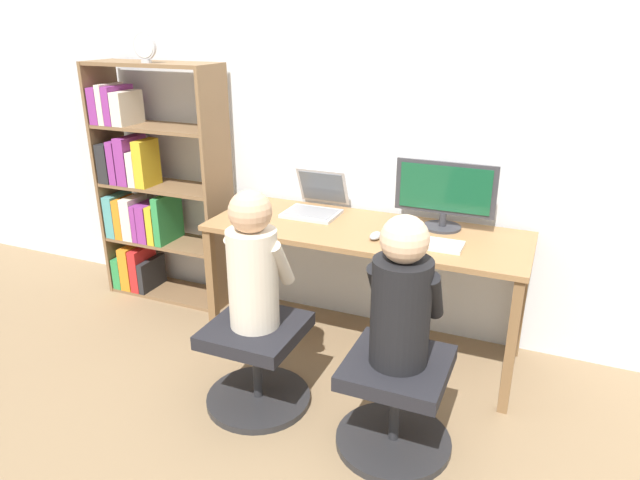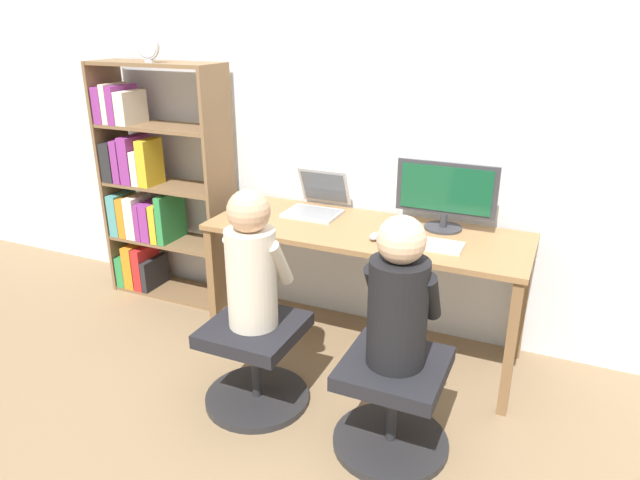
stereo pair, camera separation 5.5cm
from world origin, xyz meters
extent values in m
plane|color=#846B4C|center=(0.00, 0.00, 0.00)|extent=(14.00, 14.00, 0.00)
cube|color=silver|center=(0.00, 0.73, 1.30)|extent=(10.00, 0.05, 2.60)
cube|color=olive|center=(0.00, 0.33, 0.76)|extent=(1.81, 0.66, 0.03)
cube|color=brown|center=(-0.87, 0.04, 0.37)|extent=(0.05, 0.05, 0.75)
cube|color=brown|center=(0.87, 0.04, 0.37)|extent=(0.05, 0.05, 0.75)
cube|color=brown|center=(-0.87, 0.62, 0.37)|extent=(0.05, 0.05, 0.75)
cube|color=brown|center=(0.87, 0.62, 0.37)|extent=(0.05, 0.05, 0.75)
cylinder|color=#333338|center=(0.40, 0.51, 0.78)|extent=(0.21, 0.21, 0.01)
cylinder|color=#333338|center=(0.40, 0.51, 0.83)|extent=(0.04, 0.04, 0.07)
cube|color=#333338|center=(0.40, 0.51, 1.01)|extent=(0.56, 0.02, 0.30)
cube|color=#144C2D|center=(0.40, 0.50, 1.01)|extent=(0.50, 0.01, 0.25)
cube|color=#B7B7BC|center=(-0.38, 0.43, 0.79)|extent=(0.32, 0.25, 0.02)
cube|color=gray|center=(-0.38, 0.43, 0.80)|extent=(0.28, 0.20, 0.00)
cube|color=#B7B7BC|center=(-0.38, 0.60, 0.91)|extent=(0.32, 0.11, 0.23)
cube|color=slate|center=(-0.38, 0.60, 0.91)|extent=(0.28, 0.09, 0.20)
cube|color=silver|center=(0.37, 0.22, 0.79)|extent=(0.39, 0.16, 0.02)
cube|color=#BAB8AD|center=(0.37, 0.22, 0.80)|extent=(0.36, 0.13, 0.00)
ellipsoid|color=#99999E|center=(0.10, 0.20, 0.79)|extent=(0.06, 0.11, 0.03)
cylinder|color=#262628|center=(0.42, -0.42, 0.02)|extent=(0.55, 0.55, 0.04)
cylinder|color=#262628|center=(0.42, -0.42, 0.21)|extent=(0.05, 0.05, 0.36)
cube|color=black|center=(0.42, -0.42, 0.43)|extent=(0.45, 0.47, 0.07)
cylinder|color=#262628|center=(-0.33, -0.38, 0.02)|extent=(0.55, 0.55, 0.04)
cylinder|color=#262628|center=(-0.33, -0.38, 0.21)|extent=(0.05, 0.05, 0.36)
cube|color=black|center=(-0.33, -0.38, 0.43)|extent=(0.45, 0.47, 0.07)
cylinder|color=black|center=(0.42, -0.42, 0.71)|extent=(0.26, 0.26, 0.49)
sphere|color=beige|center=(0.42, -0.42, 1.04)|extent=(0.21, 0.21, 0.21)
cylinder|color=black|center=(0.29, -0.35, 0.78)|extent=(0.07, 0.20, 0.27)
cylinder|color=black|center=(0.54, -0.35, 0.78)|extent=(0.07, 0.20, 0.27)
cylinder|color=beige|center=(-0.33, -0.38, 0.71)|extent=(0.25, 0.25, 0.50)
sphere|color=tan|center=(-0.33, -0.38, 1.05)|extent=(0.21, 0.21, 0.21)
cylinder|color=beige|center=(-0.45, -0.31, 0.78)|extent=(0.07, 0.20, 0.27)
cylinder|color=beige|center=(-0.21, -0.31, 0.78)|extent=(0.07, 0.20, 0.27)
cube|color=brown|center=(-1.97, 0.49, 0.82)|extent=(0.02, 0.33, 1.63)
cube|color=brown|center=(-1.07, 0.49, 0.82)|extent=(0.02, 0.33, 1.63)
cube|color=brown|center=(-1.52, 0.49, 0.01)|extent=(0.87, 0.31, 0.02)
cube|color=brown|center=(-1.52, 0.49, 0.41)|extent=(0.87, 0.31, 0.02)
cube|color=brown|center=(-1.52, 0.49, 0.82)|extent=(0.87, 0.31, 0.02)
cube|color=brown|center=(-1.52, 0.49, 1.22)|extent=(0.87, 0.31, 0.02)
cube|color=brown|center=(-1.52, 0.49, 1.62)|extent=(0.87, 0.31, 0.02)
cube|color=#2D8C47|center=(-1.91, 0.44, 0.14)|extent=(0.07, 0.22, 0.23)
cube|color=orange|center=(-1.83, 0.45, 0.18)|extent=(0.08, 0.23, 0.32)
cube|color=red|center=(-1.75, 0.45, 0.18)|extent=(0.07, 0.23, 0.31)
cube|color=#262628|center=(-1.69, 0.47, 0.14)|extent=(0.04, 0.27, 0.23)
cube|color=teal|center=(-1.91, 0.45, 0.58)|extent=(0.08, 0.23, 0.30)
cube|color=orange|center=(-1.83, 0.44, 0.57)|extent=(0.06, 0.22, 0.28)
cube|color=silver|center=(-1.75, 0.44, 0.58)|extent=(0.08, 0.21, 0.30)
cube|color=#8C338C|center=(-1.69, 0.44, 0.56)|extent=(0.04, 0.21, 0.26)
cube|color=#8C338C|center=(-1.63, 0.44, 0.56)|extent=(0.07, 0.20, 0.27)
cube|color=gold|center=(-1.55, 0.43, 0.56)|extent=(0.06, 0.19, 0.27)
cube|color=#2D8C47|center=(-1.49, 0.47, 0.60)|extent=(0.05, 0.27, 0.34)
cube|color=#262628|center=(-1.90, 0.44, 0.96)|extent=(0.09, 0.22, 0.27)
cube|color=#8C338C|center=(-1.82, 0.45, 0.97)|extent=(0.06, 0.23, 0.29)
cube|color=#8C338C|center=(-1.74, 0.46, 0.99)|extent=(0.08, 0.25, 0.32)
cube|color=silver|center=(-1.66, 0.42, 0.95)|extent=(0.06, 0.18, 0.23)
cube|color=gold|center=(-1.59, 0.43, 0.98)|extent=(0.08, 0.19, 0.31)
cube|color=#8C338C|center=(-1.91, 0.47, 1.35)|extent=(0.07, 0.26, 0.24)
cube|color=silver|center=(-1.85, 0.45, 1.36)|extent=(0.05, 0.23, 0.26)
cube|color=#8C338C|center=(-1.79, 0.46, 1.35)|extent=(0.06, 0.25, 0.25)
cube|color=silver|center=(-1.72, 0.45, 1.34)|extent=(0.08, 0.23, 0.22)
cube|color=#B2B2B7|center=(-1.47, 0.39, 1.64)|extent=(0.06, 0.03, 0.02)
cylinder|color=#B2B2B7|center=(-1.47, 0.39, 1.73)|extent=(0.16, 0.02, 0.16)
cylinder|color=white|center=(-1.47, 0.38, 1.73)|extent=(0.14, 0.00, 0.14)
camera|label=1|loc=(0.95, -2.56, 1.89)|focal=32.00mm
camera|label=2|loc=(1.00, -2.54, 1.89)|focal=32.00mm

